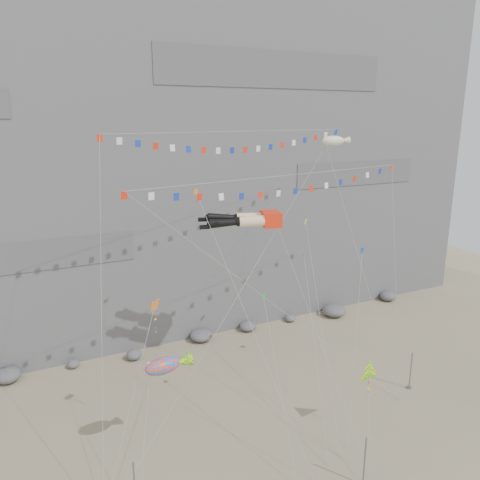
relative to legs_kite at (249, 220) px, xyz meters
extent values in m
plane|color=gray|center=(-0.84, -6.70, -16.13)|extent=(120.00, 120.00, 0.00)
cube|color=slate|center=(-0.84, 25.30, 8.87)|extent=(80.00, 28.00, 50.00)
cylinder|color=slate|center=(1.38, -15.06, -14.23)|extent=(0.12, 0.12, 3.80)
cylinder|color=slate|center=(13.33, -7.48, -14.27)|extent=(0.12, 0.12, 3.71)
cube|color=red|center=(1.92, -0.53, 0.01)|extent=(2.12, 2.53, 1.29)
cylinder|color=beige|center=(-0.06, -0.64, 0.01)|extent=(2.36, 1.51, 0.95)
sphere|color=black|center=(-1.11, -0.34, 0.01)|extent=(0.87, 0.87, 0.87)
cone|color=black|center=(-2.35, 0.01, -0.06)|extent=(2.72, 1.47, 0.89)
cube|color=black|center=(-4.02, 0.48, -0.35)|extent=(0.91, 0.59, 0.32)
cylinder|color=beige|center=(0.29, 0.60, 0.01)|extent=(2.36, 1.51, 0.95)
sphere|color=black|center=(-0.76, 0.90, 0.01)|extent=(0.87, 0.87, 0.87)
cone|color=black|center=(-2.00, 1.25, 0.14)|extent=(2.74, 1.48, 0.95)
cube|color=black|center=(-3.66, 1.72, 0.04)|extent=(0.91, 0.59, 0.32)
cylinder|color=gray|center=(2.15, -7.62, -8.03)|extent=(0.03, 0.03, 21.45)
cube|color=slate|center=(2.37, -14.71, -16.08)|extent=(0.16, 0.16, 0.10)
cylinder|color=gray|center=(-7.49, -3.70, -4.28)|extent=(0.03, 0.03, 31.63)
cylinder|color=gray|center=(7.09, -4.88, -6.09)|extent=(0.03, 0.03, 22.70)
cube|color=slate|center=(11.12, -8.47, -16.08)|extent=(0.16, 0.16, 0.10)
cylinder|color=gray|center=(-12.68, -7.15, -10.35)|extent=(0.03, 0.03, 13.83)
cylinder|color=gray|center=(-11.98, -9.46, -12.07)|extent=(0.03, 0.03, 9.85)
cylinder|color=gray|center=(3.21, -13.34, -13.39)|extent=(0.03, 0.03, 8.45)
cylinder|color=gray|center=(11.47, -2.24, -4.82)|extent=(0.03, 0.03, 25.56)
cube|color=slate|center=(11.39, -8.29, -16.08)|extent=(0.16, 0.16, 0.10)
cylinder|color=gray|center=(-3.02, -6.19, -6.71)|extent=(0.03, 0.03, 23.87)
cylinder|color=gray|center=(3.05, -6.38, -10.01)|extent=(0.03, 0.03, 18.36)
cube|color=slate|center=(0.24, -12.66, -16.08)|extent=(0.16, 0.16, 0.10)
cylinder|color=gray|center=(-2.13, -9.34, -10.57)|extent=(0.03, 0.03, 13.60)
cylinder|color=gray|center=(4.04, -5.82, -8.49)|extent=(0.03, 0.03, 20.53)
cube|color=slate|center=(1.64, -12.31, -16.08)|extent=(0.16, 0.16, 0.10)
cylinder|color=gray|center=(6.16, -7.84, -9.52)|extent=(0.03, 0.03, 16.66)
cube|color=slate|center=(2.76, -11.70, -16.08)|extent=(0.16, 0.16, 0.10)
camera|label=1|loc=(-18.23, -35.86, 8.67)|focal=35.00mm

